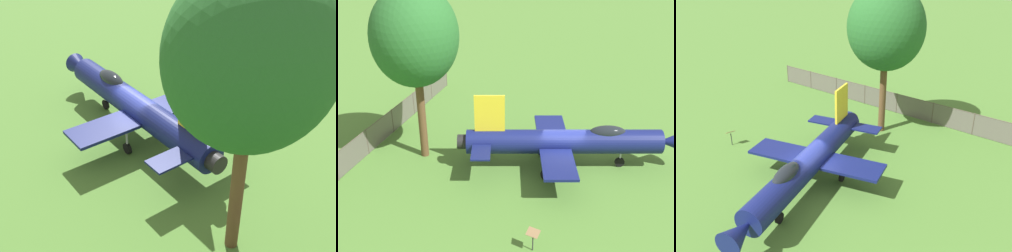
{
  "view_description": "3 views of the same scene",
  "coord_description": "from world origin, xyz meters",
  "views": [
    {
      "loc": [
        -6.42,
        -18.28,
        12.66
      ],
      "look_at": [
        0.21,
        -3.55,
        2.5
      ],
      "focal_mm": 44.65,
      "sensor_mm": 36.0,
      "label": 1
    },
    {
      "loc": [
        23.91,
        1.88,
        14.11
      ],
      "look_at": [
        0.21,
        -3.55,
        2.5
      ],
      "focal_mm": 47.3,
      "sensor_mm": 36.0,
      "label": 2
    },
    {
      "loc": [
        -12.19,
        13.48,
        12.63
      ],
      "look_at": [
        0.21,
        -3.55,
        2.5
      ],
      "focal_mm": 39.26,
      "sensor_mm": 36.0,
      "label": 3
    }
  ],
  "objects": [
    {
      "name": "ground_plane",
      "position": [
        0.0,
        0.0,
        0.0
      ],
      "size": [
        200.0,
        200.0,
        0.0
      ],
      "primitive_type": "plane",
      "color": "#47722D"
    },
    {
      "name": "display_jet",
      "position": [
        -0.08,
        0.35,
        1.77
      ],
      "size": [
        8.44,
        13.61,
        4.73
      ],
      "rotation": [
        0.0,
        0.0,
        1.8
      ],
      "color": "#111951",
      "rests_on": "ground_plane"
    },
    {
      "name": "shade_tree",
      "position": [
        0.53,
        -8.87,
        7.79
      ],
      "size": [
        5.55,
        5.08,
        10.83
      ],
      "color": "brown",
      "rests_on": "ground_plane"
    },
    {
      "name": "info_plaque",
      "position": [
        7.93,
        -0.51,
        0.85
      ],
      "size": [
        0.57,
        0.7,
        1.14
      ],
      "color": "#333333",
      "rests_on": "ground_plane"
    }
  ]
}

